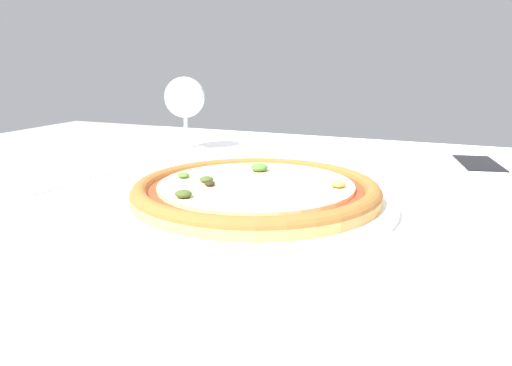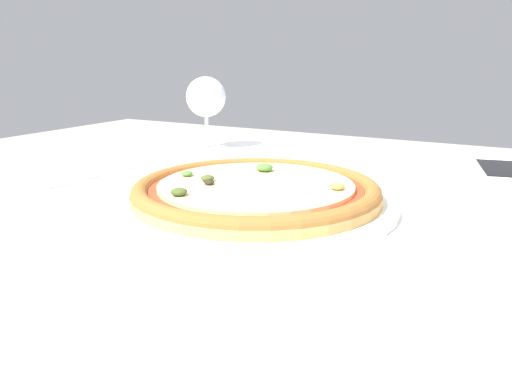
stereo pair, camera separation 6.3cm
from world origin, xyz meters
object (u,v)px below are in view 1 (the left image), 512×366
Objects in this scene: dining_table at (348,271)px; pizza_plate at (256,193)px; fork at (78,180)px; wine_glass_far_right at (185,100)px; cell_phone at (478,166)px.

pizza_plate is (-0.12, -0.01, 0.09)m from dining_table.
wine_glass_far_right is at bearing 86.32° from fork.
dining_table is 0.37m from cell_phone.
dining_table is 0.15m from pizza_plate.
wine_glass_far_right is at bearing 132.59° from pizza_plate.
dining_table is at bearing 6.46° from pizza_plate.
pizza_plate is at bearing -127.80° from cell_phone.
fork is 1.15× the size of wine_glass_far_right.
wine_glass_far_right reaches higher than pizza_plate.
fork is at bearing -149.85° from cell_phone.
pizza_plate reaches higher than fork.
pizza_plate is 0.43m from cell_phone.
wine_glass_far_right is at bearing -176.33° from cell_phone.
dining_table is 0.53m from wine_glass_far_right.
dining_table is 0.43m from fork.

